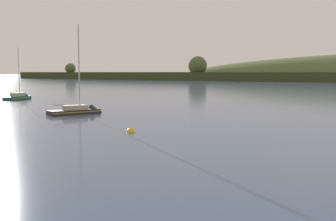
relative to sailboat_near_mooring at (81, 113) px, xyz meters
The scene contains 3 objects.
sailboat_near_mooring is the anchor object (origin of this frame).
sailboat_midwater_white 33.64m from the sailboat_near_mooring, 149.70° to the left, with size 3.30×7.27×11.52m.
mooring_buoy_midchannel 18.77m from the sailboat_near_mooring, 37.42° to the right, with size 0.76×0.76×0.84m.
Camera 1 is at (24.17, -4.58, 5.58)m, focal length 42.86 mm.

